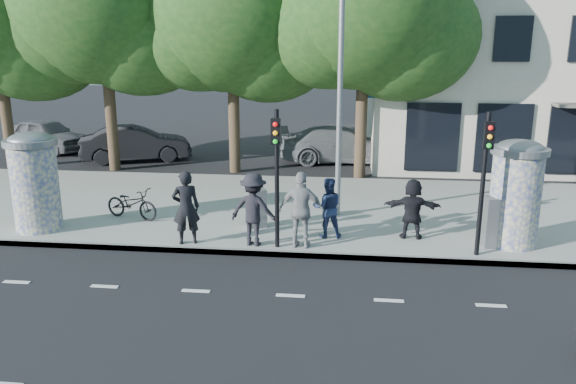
# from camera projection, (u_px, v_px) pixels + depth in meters

# --- Properties ---
(ground) EXTENTS (120.00, 120.00, 0.00)m
(ground) POSITION_uv_depth(u_px,v_px,m) (282.00, 329.00, 10.19)
(ground) COLOR black
(ground) RESTS_ON ground
(sidewalk) EXTENTS (40.00, 8.00, 0.15)m
(sidewalk) POSITION_uv_depth(u_px,v_px,m) (312.00, 209.00, 17.38)
(sidewalk) COLOR gray
(sidewalk) RESTS_ON ground
(curb) EXTENTS (40.00, 0.10, 0.16)m
(curb) POSITION_uv_depth(u_px,v_px,m) (300.00, 255.00, 13.59)
(curb) COLOR slate
(curb) RESTS_ON ground
(lane_dash_far) EXTENTS (32.00, 0.12, 0.01)m
(lane_dash_far) POSITION_uv_depth(u_px,v_px,m) (290.00, 296.00, 11.54)
(lane_dash_far) COLOR silver
(lane_dash_far) RESTS_ON ground
(ad_column_left) EXTENTS (1.36, 1.36, 2.65)m
(ad_column_left) POSITION_uv_depth(u_px,v_px,m) (35.00, 179.00, 14.92)
(ad_column_left) COLOR beige
(ad_column_left) RESTS_ON sidewalk
(ad_column_right) EXTENTS (1.36, 1.36, 2.65)m
(ad_column_right) POSITION_uv_depth(u_px,v_px,m) (516.00, 191.00, 13.75)
(ad_column_right) COLOR beige
(ad_column_right) RESTS_ON sidewalk
(traffic_pole_near) EXTENTS (0.22, 0.31, 3.40)m
(traffic_pole_near) POSITION_uv_depth(u_px,v_px,m) (277.00, 165.00, 13.34)
(traffic_pole_near) COLOR black
(traffic_pole_near) RESTS_ON sidewalk
(traffic_pole_far) EXTENTS (0.22, 0.31, 3.40)m
(traffic_pole_far) POSITION_uv_depth(u_px,v_px,m) (485.00, 170.00, 12.81)
(traffic_pole_far) COLOR black
(traffic_pole_far) RESTS_ON sidewalk
(street_lamp) EXTENTS (0.25, 0.93, 8.00)m
(street_lamp) POSITION_uv_depth(u_px,v_px,m) (341.00, 53.00, 15.26)
(street_lamp) COLOR slate
(street_lamp) RESTS_ON sidewalk
(tree_mid_left) EXTENTS (7.20, 7.20, 9.57)m
(tree_mid_left) POSITION_uv_depth(u_px,v_px,m) (102.00, 4.00, 21.48)
(tree_mid_left) COLOR #38281C
(tree_mid_left) RESTS_ON ground
(tree_near_left) EXTENTS (6.80, 6.80, 8.97)m
(tree_near_left) POSITION_uv_depth(u_px,v_px,m) (231.00, 16.00, 21.23)
(tree_near_left) COLOR #38281C
(tree_near_left) RESTS_ON ground
(tree_center) EXTENTS (7.00, 7.00, 9.30)m
(tree_center) POSITION_uv_depth(u_px,v_px,m) (365.00, 7.00, 20.24)
(tree_center) COLOR #38281C
(tree_center) RESTS_ON ground
(ped_a) EXTENTS (1.02, 0.79, 1.85)m
(ped_a) POSITION_uv_depth(u_px,v_px,m) (39.00, 194.00, 15.21)
(ped_a) COLOR black
(ped_a) RESTS_ON sidewalk
(ped_b) EXTENTS (0.79, 0.65, 1.87)m
(ped_b) POSITION_uv_depth(u_px,v_px,m) (186.00, 208.00, 13.93)
(ped_b) COLOR black
(ped_b) RESTS_ON sidewalk
(ped_c) EXTENTS (0.85, 0.71, 1.57)m
(ped_c) POSITION_uv_depth(u_px,v_px,m) (328.00, 208.00, 14.45)
(ped_c) COLOR navy
(ped_c) RESTS_ON sidewalk
(ped_d) EXTENTS (1.27, 0.86, 1.83)m
(ped_d) POSITION_uv_depth(u_px,v_px,m) (254.00, 209.00, 13.85)
(ped_d) COLOR black
(ped_d) RESTS_ON sidewalk
(ped_e) EXTENTS (1.18, 0.76, 1.91)m
(ped_e) POSITION_uv_depth(u_px,v_px,m) (302.00, 210.00, 13.65)
(ped_e) COLOR gray
(ped_e) RESTS_ON sidewalk
(ped_f) EXTENTS (1.48, 0.61, 1.57)m
(ped_f) POSITION_uv_depth(u_px,v_px,m) (412.00, 209.00, 14.36)
(ped_f) COLOR black
(ped_f) RESTS_ON sidewalk
(bicycle) EXTENTS (1.09, 1.82, 0.90)m
(bicycle) POSITION_uv_depth(u_px,v_px,m) (132.00, 203.00, 16.06)
(bicycle) COLOR black
(bicycle) RESTS_ON sidewalk
(cabinet_left) EXTENTS (0.62, 0.55, 1.06)m
(cabinet_left) POSITION_uv_depth(u_px,v_px,m) (256.00, 208.00, 15.29)
(cabinet_left) COLOR gray
(cabinet_left) RESTS_ON sidewalk
(cabinet_right) EXTENTS (0.65, 0.51, 1.26)m
(cabinet_right) POSITION_uv_depth(u_px,v_px,m) (496.00, 222.00, 13.79)
(cabinet_right) COLOR slate
(cabinet_right) RESTS_ON sidewalk
(car_left) EXTENTS (3.41, 4.94, 1.56)m
(car_left) POSITION_uv_depth(u_px,v_px,m) (46.00, 135.00, 27.03)
(car_left) COLOR #595B61
(car_left) RESTS_ON ground
(car_mid) EXTENTS (3.26, 4.97, 1.55)m
(car_mid) POSITION_uv_depth(u_px,v_px,m) (136.00, 144.00, 24.70)
(car_mid) COLOR black
(car_mid) RESTS_ON ground
(car_right) EXTENTS (2.94, 5.62, 1.55)m
(car_right) POSITION_uv_depth(u_px,v_px,m) (341.00, 145.00, 24.46)
(car_right) COLOR slate
(car_right) RESTS_ON ground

